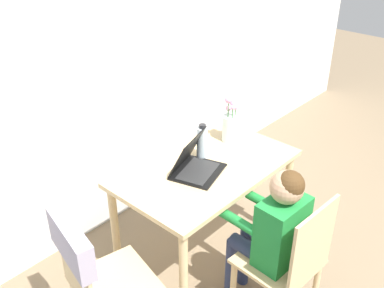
{
  "coord_description": "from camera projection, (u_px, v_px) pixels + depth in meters",
  "views": [
    {
      "loc": [
        -1.9,
        -0.12,
        2.23
      ],
      "look_at": [
        -0.19,
        1.45,
        0.91
      ],
      "focal_mm": 42.0,
      "sensor_mm": 36.0,
      "label": 1
    }
  ],
  "objects": [
    {
      "name": "wall_back",
      "position": [
        127.0,
        54.0,
        3.08
      ],
      "size": [
        6.4,
        0.05,
        2.5
      ],
      "color": "white",
      "rests_on": "ground_plane"
    },
    {
      "name": "dining_table",
      "position": [
        206.0,
        179.0,
        2.84
      ],
      "size": [
        1.14,
        0.69,
        0.73
      ],
      "color": "#D6B784",
      "rests_on": "ground_plane"
    },
    {
      "name": "chair_occupied",
      "position": [
        289.0,
        263.0,
        2.46
      ],
      "size": [
        0.42,
        0.42,
        0.88
      ],
      "rotation": [
        0.0,
        0.0,
        3.09
      ],
      "color": "#D6B784",
      "rests_on": "ground_plane"
    },
    {
      "name": "chair_spare",
      "position": [
        89.0,
        267.0,
        2.23
      ],
      "size": [
        0.51,
        0.48,
        0.89
      ],
      "rotation": [
        0.0,
        0.0,
        1.35
      ],
      "color": "#D6B784",
      "rests_on": "ground_plane"
    },
    {
      "name": "person_seated",
      "position": [
        274.0,
        227.0,
        2.44
      ],
      "size": [
        0.31,
        0.44,
        1.02
      ],
      "rotation": [
        0.0,
        0.0,
        3.09
      ],
      "color": "#1E8438",
      "rests_on": "ground_plane"
    },
    {
      "name": "laptop",
      "position": [
        194.0,
        164.0,
        2.71
      ],
      "size": [
        0.37,
        0.34,
        0.24
      ],
      "rotation": [
        0.0,
        0.0,
        0.29
      ],
      "color": "black",
      "rests_on": "dining_table"
    },
    {
      "name": "flower_vase",
      "position": [
        231.0,
        126.0,
        3.02
      ],
      "size": [
        0.12,
        0.12,
        0.33
      ],
      "color": "silver",
      "rests_on": "dining_table"
    },
    {
      "name": "water_bottle",
      "position": [
        202.0,
        142.0,
        2.83
      ],
      "size": [
        0.07,
        0.07,
        0.23
      ],
      "color": "silver",
      "rests_on": "dining_table"
    }
  ]
}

